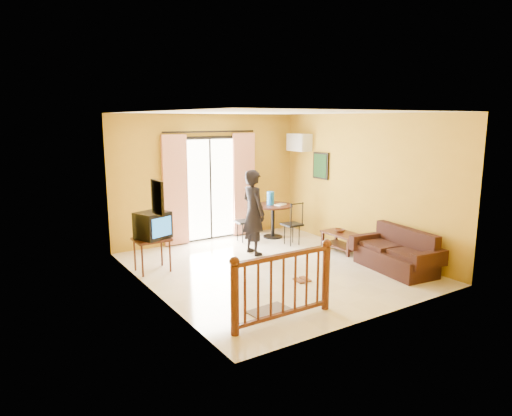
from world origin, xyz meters
TOP-DOWN VIEW (x-y plane):
  - ground at (0.00, 0.00)m, footprint 5.00×5.00m
  - room_shell at (0.00, 0.00)m, footprint 5.00×5.00m
  - balcony_door at (0.00, 2.43)m, footprint 2.25×0.14m
  - tv_table at (-1.90, 1.04)m, footprint 0.61×0.51m
  - television at (-1.87, 1.03)m, footprint 0.65×0.62m
  - picture_left at (-2.22, -0.20)m, footprint 0.05×0.42m
  - dining_table at (1.28, 1.83)m, footprint 0.92×0.92m
  - water_jug at (1.23, 1.86)m, footprint 0.17×0.17m
  - serving_tray at (1.41, 1.73)m, footprint 0.33×0.27m
  - dining_chairs at (0.91, 1.49)m, footprint 1.14×1.22m
  - air_conditioner at (2.09, 1.95)m, footprint 0.31×0.60m
  - botanical_print at (2.22, 1.30)m, footprint 0.05×0.50m
  - coffee_table at (1.85, 0.14)m, footprint 0.48×0.86m
  - bowl at (1.85, 0.22)m, footprint 0.21×0.21m
  - sofa at (1.85, -1.28)m, footprint 0.90×1.65m
  - standing_person at (0.21, 0.97)m, footprint 0.42×0.63m
  - stair_balustrade at (-1.15, -1.90)m, footprint 1.63×0.13m
  - doormat at (-1.13, -1.57)m, footprint 0.63×0.45m
  - sandals at (0.04, -0.81)m, footprint 0.27×0.26m

SIDE VIEW (x-z plane):
  - ground at x=0.00m, z-range 0.00..0.00m
  - dining_chairs at x=0.91m, z-range -0.47..0.47m
  - doormat at x=-1.13m, z-range 0.00..0.02m
  - sandals at x=0.04m, z-range 0.00..0.03m
  - coffee_table at x=1.85m, z-range 0.06..0.45m
  - sofa at x=1.85m, z-range -0.09..0.66m
  - bowl at x=1.85m, z-range 0.38..0.45m
  - tv_table at x=-1.90m, z-range 0.23..0.83m
  - stair_balustrade at x=-1.15m, z-range 0.05..1.08m
  - dining_table at x=1.28m, z-range 0.22..0.99m
  - serving_tray at x=1.41m, z-range 0.76..0.78m
  - television at x=-1.87m, z-range 0.61..1.08m
  - standing_person at x=0.21m, z-range 0.00..1.71m
  - water_jug at x=1.23m, z-range 0.76..1.07m
  - balcony_door at x=0.00m, z-range -0.04..2.42m
  - picture_left at x=-2.22m, z-range 1.29..1.81m
  - botanical_print at x=2.22m, z-range 1.35..1.95m
  - room_shell at x=0.00m, z-range -0.80..4.20m
  - air_conditioner at x=2.09m, z-range 1.95..2.35m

